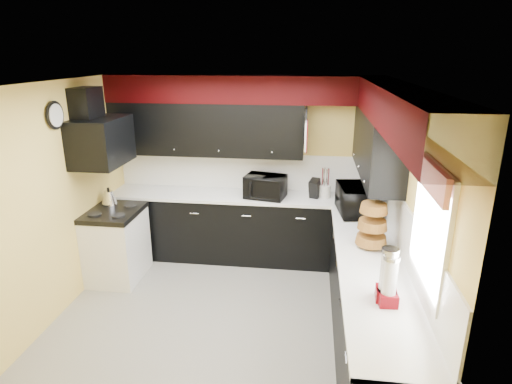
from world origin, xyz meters
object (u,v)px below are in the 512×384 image
microwave (357,200)px  kettle (109,198)px  utensil_crock (325,191)px  toaster_oven (265,187)px  knife_block (315,189)px

microwave → kettle: 3.10m
microwave → utensil_crock: size_ratio=3.59×
toaster_oven → utensil_crock: (0.78, 0.11, -0.07)m
toaster_oven → knife_block: bearing=17.2°
knife_block → toaster_oven: bearing=-155.2°
utensil_crock → knife_block: size_ratio=0.67×
toaster_oven → kettle: size_ratio=2.63×
microwave → toaster_oven: bearing=62.1°
kettle → microwave: bearing=0.6°
utensil_crock → kettle: 2.80m
utensil_crock → knife_block: knife_block is taller
knife_block → kettle: (-2.61, -0.53, -0.06)m
toaster_oven → microwave: (1.14, -0.44, 0.02)m
toaster_oven → knife_block: (0.65, 0.07, -0.02)m
utensil_crock → kettle: utensil_crock is taller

